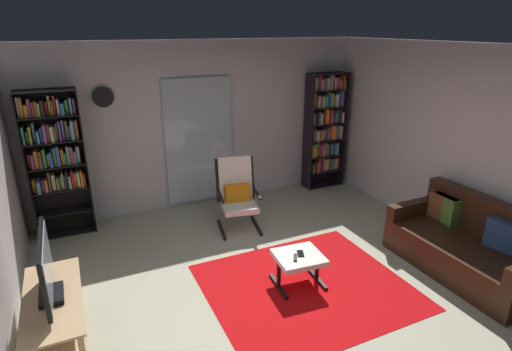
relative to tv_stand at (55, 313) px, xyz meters
The scene contains 15 objects.
ground_plane 2.33m from the tv_stand, ahead, with size 7.02×7.02×0.00m, color #AEAC91.
wall_back 3.63m from the tv_stand, 49.19° to the left, with size 5.60×0.06×2.60m, color silver.
wall_right 5.09m from the tv_stand, ahead, with size 0.06×6.00×2.60m, color silver.
glass_door_panel 3.47m from the tv_stand, 49.48° to the left, with size 1.10×0.01×2.00m, color silver.
area_rug 2.57m from the tv_stand, ahead, with size 2.20×1.95×0.01m, color red.
tv_stand is the anchor object (origin of this frame).
television 0.46m from the tv_stand, ahead, with size 0.20×0.90×0.60m.
bookshelf_near_tv 2.51m from the tv_stand, 86.74° to the left, with size 0.74×0.30×2.03m.
bookshelf_near_sofa 5.13m from the tv_stand, 28.33° to the left, with size 0.72×0.30×2.04m.
leather_sofa 4.53m from the tv_stand, ahead, with size 0.88×1.76×0.86m.
lounge_armchair 2.86m from the tv_stand, 32.31° to the left, with size 0.67×0.74×1.02m.
ottoman 2.49m from the tv_stand, ahead, with size 0.56×0.52×0.37m.
tv_remote 2.42m from the tv_stand, ahead, with size 0.04×0.14×0.02m, color black.
cell_phone 2.52m from the tv_stand, ahead, with size 0.07×0.14×0.01m, color black.
wall_clock 3.10m from the tv_stand, 71.79° to the left, with size 0.29×0.03×0.29m.
Camera 1 is at (-1.93, -3.28, 2.79)m, focal length 28.76 mm.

